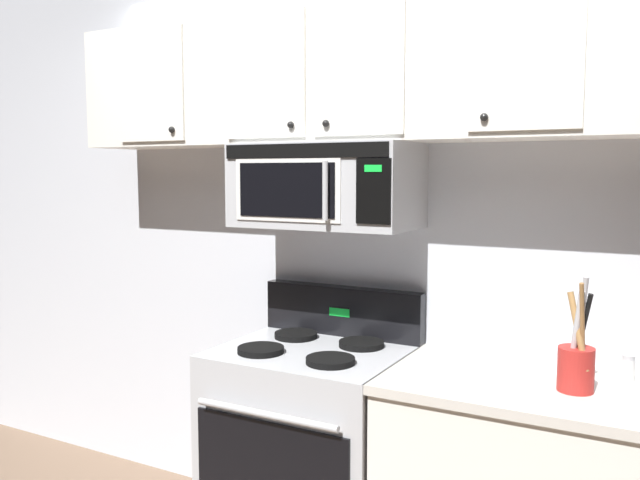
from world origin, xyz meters
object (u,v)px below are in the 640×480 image
(stove_range, at_px, (312,450))
(utensil_crock_red, at_px, (576,362))
(over_range_microwave, at_px, (326,186))
(salt_shaker, at_px, (628,369))

(stove_range, distance_m, utensil_crock_red, 1.16)
(utensil_crock_red, bearing_deg, stove_range, 178.13)
(stove_range, bearing_deg, over_range_microwave, 90.14)
(salt_shaker, bearing_deg, utensil_crock_red, -127.41)
(stove_range, height_order, salt_shaker, stove_range)
(stove_range, xyz_separation_m, utensil_crock_red, (1.03, -0.03, 0.53))
(over_range_microwave, relative_size, salt_shaker, 7.94)
(over_range_microwave, bearing_deg, stove_range, -89.86)
(utensil_crock_red, relative_size, salt_shaker, 4.11)
(stove_range, distance_m, salt_shaker, 1.28)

